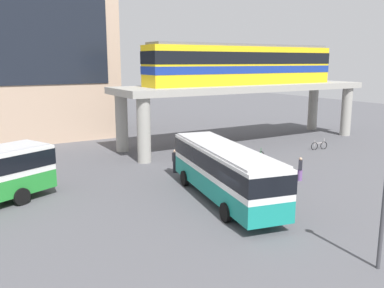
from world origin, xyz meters
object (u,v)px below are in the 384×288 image
at_px(bicycle_silver, 319,146).
at_px(pedestrian_waiting_near_stop, 300,170).
at_px(bicycle_green, 256,156).
at_px(pedestrian_by_bike_rack, 175,162).
at_px(bus_main, 224,167).
at_px(train, 244,64).
at_px(bicycle_red, 214,161).

distance_m(bicycle_silver, pedestrian_waiting_near_stop, 11.04).
xyz_separation_m(bicycle_green, pedestrian_by_bike_rack, (-7.54, 0.18, 0.45)).
distance_m(bus_main, bicycle_silver, 17.42).
height_order(bicycle_silver, pedestrian_waiting_near_stop, pedestrian_waiting_near_stop).
bearing_deg(train, bicycle_red, -140.61).
distance_m(bicycle_red, pedestrian_by_bike_rack, 3.72).
relative_size(bicycle_green, pedestrian_waiting_near_stop, 1.10).
bearing_deg(train, pedestrian_by_bike_rack, -149.92).
bearing_deg(bicycle_green, pedestrian_by_bike_rack, 178.63).
relative_size(pedestrian_by_bike_rack, pedestrian_waiting_near_stop, 1.06).
height_order(bus_main, pedestrian_by_bike_rack, bus_main).
relative_size(train, pedestrian_by_bike_rack, 11.90).
relative_size(bicycle_silver, pedestrian_waiting_near_stop, 1.09).
bearing_deg(pedestrian_waiting_near_stop, bicycle_green, 79.22).
xyz_separation_m(train, bicycle_silver, (4.19, -6.24, -7.43)).
relative_size(bicycle_red, pedestrian_waiting_near_stop, 1.06).
bearing_deg(bicycle_red, pedestrian_by_bike_rack, -174.99).
distance_m(bicycle_green, bicycle_red, 3.89).
bearing_deg(train, pedestrian_waiting_near_stop, -110.63).
distance_m(bus_main, bicycle_green, 10.56).
xyz_separation_m(bus_main, bicycle_red, (4.15, 7.20, -1.63)).
bearing_deg(bicycle_green, train, 61.40).
height_order(bicycle_green, pedestrian_waiting_near_stop, pedestrian_waiting_near_stop).
height_order(train, pedestrian_by_bike_rack, train).
relative_size(bicycle_green, pedestrian_by_bike_rack, 1.04).
relative_size(bus_main, bicycle_red, 6.58).
bearing_deg(pedestrian_waiting_near_stop, bus_main, -174.41).
distance_m(bicycle_red, bicycle_silver, 11.68).
relative_size(train, bicycle_silver, 11.54).
height_order(bicycle_green, pedestrian_by_bike_rack, pedestrian_by_bike_rack).
distance_m(bicycle_green, bicycle_silver, 7.83).
bearing_deg(pedestrian_waiting_near_stop, bicycle_silver, 35.63).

